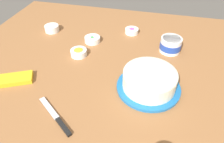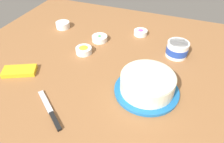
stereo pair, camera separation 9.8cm
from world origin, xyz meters
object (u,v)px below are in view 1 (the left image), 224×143
at_px(sprinkle_bowl_orange, 52,28).
at_px(spreading_knife, 57,119).
at_px(sprinkle_bowl_green, 92,39).
at_px(sprinkle_bowl_yellow, 79,52).
at_px(frosting_tub, 171,45).
at_px(sprinkle_bowl_rainbow, 132,31).
at_px(frosted_cake, 149,80).
at_px(candy_box_lower, 15,79).

bearing_deg(sprinkle_bowl_orange, spreading_knife, -62.52).
xyz_separation_m(sprinkle_bowl_green, sprinkle_bowl_yellow, (-0.03, -0.15, 0.00)).
bearing_deg(frosting_tub, sprinkle_bowl_rainbow, 147.94).
bearing_deg(frosting_tub, frosted_cake, -104.47).
height_order(frosted_cake, frosting_tub, frosted_cake).
relative_size(frosted_cake, frosting_tub, 2.46).
height_order(sprinkle_bowl_rainbow, candy_box_lower, sprinkle_bowl_rainbow).
bearing_deg(sprinkle_bowl_yellow, sprinkle_bowl_orange, 140.93).
distance_m(frosting_tub, sprinkle_bowl_rainbow, 0.29).
height_order(sprinkle_bowl_rainbow, sprinkle_bowl_green, same).
bearing_deg(candy_box_lower, frosted_cake, -17.12).
height_order(frosting_tub, candy_box_lower, frosting_tub).
distance_m(sprinkle_bowl_rainbow, candy_box_lower, 0.74).
relative_size(sprinkle_bowl_orange, candy_box_lower, 0.56).
height_order(spreading_knife, sprinkle_bowl_yellow, sprinkle_bowl_yellow).
relative_size(sprinkle_bowl_rainbow, sprinkle_bowl_yellow, 0.95).
bearing_deg(sprinkle_bowl_green, sprinkle_bowl_yellow, -101.30).
xyz_separation_m(frosted_cake, candy_box_lower, (-0.62, -0.10, -0.04)).
bearing_deg(sprinkle_bowl_green, sprinkle_bowl_rainbow, 36.89).
relative_size(frosting_tub, spreading_knife, 0.58).
bearing_deg(candy_box_lower, sprinkle_bowl_orange, 69.33).
xyz_separation_m(sprinkle_bowl_rainbow, sprinkle_bowl_orange, (-0.51, -0.10, 0.00)).
bearing_deg(candy_box_lower, frosting_tub, 5.30).
bearing_deg(sprinkle_bowl_yellow, sprinkle_bowl_green, 78.70).
bearing_deg(sprinkle_bowl_rainbow, sprinkle_bowl_orange, -169.27).
height_order(spreading_knife, sprinkle_bowl_green, sprinkle_bowl_green).
relative_size(sprinkle_bowl_rainbow, candy_box_lower, 0.54).
distance_m(frosted_cake, sprinkle_bowl_yellow, 0.43).
xyz_separation_m(frosting_tub, sprinkle_bowl_green, (-0.45, -0.01, -0.03)).
distance_m(frosted_cake, frosting_tub, 0.34).
bearing_deg(sprinkle_bowl_rainbow, frosting_tub, -32.06).
bearing_deg(sprinkle_bowl_green, sprinkle_bowl_orange, 167.85).
xyz_separation_m(sprinkle_bowl_rainbow, candy_box_lower, (-0.46, -0.58, -0.01)).
bearing_deg(sprinkle_bowl_yellow, frosting_tub, 18.20).
bearing_deg(spreading_knife, sprinkle_bowl_green, 94.04).
distance_m(frosted_cake, sprinkle_bowl_green, 0.49).
bearing_deg(sprinkle_bowl_rainbow, candy_box_lower, -128.58).
bearing_deg(spreading_knife, candy_box_lower, 150.79).
distance_m(frosted_cake, candy_box_lower, 0.62).
xyz_separation_m(sprinkle_bowl_green, sprinkle_bowl_orange, (-0.29, 0.06, 0.00)).
xyz_separation_m(sprinkle_bowl_rainbow, sprinkle_bowl_yellow, (-0.24, -0.31, 0.00)).
relative_size(sprinkle_bowl_green, candy_box_lower, 0.59).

